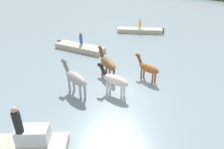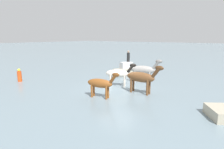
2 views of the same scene
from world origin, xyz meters
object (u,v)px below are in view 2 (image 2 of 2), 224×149
horse_rear_stallion (101,83)px  buoy_channel_marker (19,76)px  horse_lead (119,74)px  horse_chestnut_trailing (144,70)px  horse_dark_mare (142,77)px  person_helmsman_aft (128,57)px  boat_launch_far (129,70)px

horse_rear_stallion → buoy_channel_marker: bearing=172.9°
horse_rear_stallion → horse_lead: bearing=89.4°
horse_lead → buoy_channel_marker: bearing=179.8°
horse_rear_stallion → horse_chestnut_trailing: (-0.38, -5.09, 0.17)m
horse_dark_mare → person_helmsman_aft: person_helmsman_aft is taller
horse_dark_mare → horse_rear_stallion: size_ratio=1.19×
horse_chestnut_trailing → boat_launch_far: 4.73m
horse_lead → boat_launch_far: bearing=86.9°
horse_chestnut_trailing → boat_launch_far: (3.40, -3.18, -0.82)m
horse_rear_stallion → person_helmsman_aft: 8.98m
horse_lead → horse_dark_mare: (-2.30, 0.57, 0.12)m
person_helmsman_aft → boat_launch_far: bearing=148.2°
person_helmsman_aft → buoy_channel_marker: size_ratio=1.04×
boat_launch_far → horse_lead: bearing=47.5°
buoy_channel_marker → horse_lead: bearing=-153.4°
horse_lead → person_helmsman_aft: (2.50, -5.42, 0.69)m
boat_launch_far → buoy_channel_marker: 10.72m
horse_lead → horse_rear_stallion: (-0.68, 2.95, -0.07)m
horse_rear_stallion → horse_chestnut_trailing: bearing=72.2°
horse_lead → horse_chestnut_trailing: horse_chestnut_trailing is taller
horse_lead → horse_dark_mare: bearing=-40.9°
horse_lead → buoy_channel_marker: size_ratio=2.00×
horse_lead → horse_dark_mare: 2.38m
horse_rear_stallion → horse_chestnut_trailing: size_ratio=0.85×
horse_dark_mare → horse_lead: bearing=165.0°
horse_chestnut_trailing → buoy_channel_marker: bearing=-162.5°
horse_dark_mare → horse_chestnut_trailing: horse_dark_mare is taller
horse_rear_stallion → boat_launch_far: 8.83m
horse_chestnut_trailing → buoy_channel_marker: size_ratio=2.29×
horse_dark_mare → buoy_channel_marker: size_ratio=2.31×
horse_dark_mare → horse_chestnut_trailing: (1.25, -2.72, -0.01)m
horse_chestnut_trailing → boat_launch_far: horse_chestnut_trailing is taller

